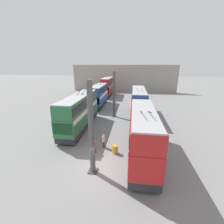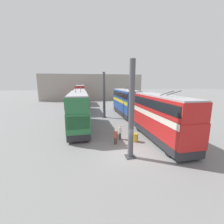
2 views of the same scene
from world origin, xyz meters
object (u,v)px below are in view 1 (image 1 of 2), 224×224
at_px(bus_right_far, 107,86).
at_px(person_aisle_foreground, 94,146).
at_px(bus_right_mid, 99,94).
at_px(bus_right_near, 80,110).
at_px(oil_drum, 115,149).
at_px(bus_left_far, 138,101).
at_px(person_aisle_midway, 104,141).
at_px(bus_left_near, 143,131).

xyz_separation_m(bus_right_far, person_aisle_foreground, (-30.78, -3.71, -2.28)).
bearing_deg(bus_right_mid, bus_right_near, 180.00).
xyz_separation_m(bus_right_mid, oil_drum, (-18.67, -5.94, -2.26)).
distance_m(bus_left_far, bus_right_near, 11.14).
bearing_deg(bus_right_near, bus_right_far, 0.00).
bearing_deg(person_aisle_foreground, bus_right_far, -40.05).
bearing_deg(person_aisle_midway, bus_right_mid, -71.46).
bearing_deg(bus_right_far, bus_right_near, 180.00).
bearing_deg(bus_right_near, bus_right_mid, -0.00).
height_order(bus_left_near, bus_right_mid, bus_left_near).
xyz_separation_m(bus_right_near, oil_drum, (-6.08, -5.94, -2.34)).
bearing_deg(bus_left_near, bus_right_far, 15.75).
distance_m(person_aisle_midway, oil_drum, 1.80).
bearing_deg(oil_drum, person_aisle_midway, 55.29).
xyz_separation_m(bus_left_far, bus_right_far, (17.50, 8.68, 0.30)).
relative_size(bus_right_mid, bus_right_far, 0.98).
distance_m(bus_left_near, bus_right_far, 31.98).
height_order(bus_left_far, bus_right_far, bus_right_far).
bearing_deg(bus_right_far, oil_drum, -169.00).
height_order(bus_left_far, bus_right_mid, bus_left_far).
height_order(bus_right_near, bus_right_far, bus_right_far).
bearing_deg(person_aisle_midway, bus_left_far, -104.89).
relative_size(bus_right_far, oil_drum, 10.50).
relative_size(bus_left_far, bus_right_near, 0.94).
bearing_deg(person_aisle_foreground, oil_drum, -131.28).
distance_m(bus_left_far, person_aisle_midway, 12.91).
bearing_deg(person_aisle_midway, bus_left_near, 168.05).
relative_size(bus_right_near, bus_right_far, 1.19).
height_order(person_aisle_midway, person_aisle_foreground, person_aisle_midway).
relative_size(bus_left_far, bus_right_mid, 1.14).
height_order(bus_left_far, oil_drum, bus_left_far).
height_order(bus_right_far, person_aisle_foreground, bus_right_far).
relative_size(bus_left_near, oil_drum, 10.98).
relative_size(bus_right_far, person_aisle_midway, 5.93).
bearing_deg(bus_right_near, bus_left_far, -51.20).
bearing_deg(person_aisle_midway, person_aisle_foreground, 61.39).
height_order(bus_left_near, oil_drum, bus_left_near).
relative_size(bus_left_near, bus_right_near, 0.88).
distance_m(bus_right_mid, person_aisle_midway, 18.32).
bearing_deg(person_aisle_foreground, bus_right_mid, -35.81).
height_order(bus_left_near, bus_right_far, bus_right_far).
relative_size(bus_left_near, person_aisle_foreground, 6.51).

